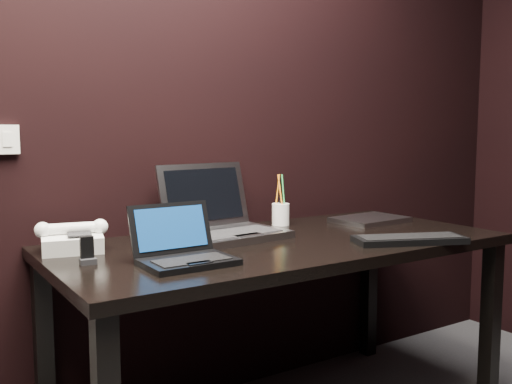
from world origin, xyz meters
TOP-DOWN VIEW (x-y plane):
  - wall_back at (0.00, 1.80)m, footprint 4.00×0.00m
  - desk at (0.30, 1.40)m, footprint 1.70×0.80m
  - netbook at (-0.18, 1.26)m, footprint 0.28×0.25m
  - silver_laptop at (0.14, 1.57)m, footprint 0.44×0.40m
  - ext_keyboard at (0.66, 1.10)m, footprint 0.43×0.29m
  - closed_laptop at (0.88, 1.53)m, footprint 0.33×0.25m
  - desk_phone at (-0.42, 1.62)m, footprint 0.25×0.22m
  - mobile_phone at (-0.43, 1.41)m, footprint 0.05×0.05m
  - pen_cup at (0.49, 1.68)m, footprint 0.09×0.09m

SIDE VIEW (x-z plane):
  - desk at x=0.30m, z-range 0.29..1.03m
  - closed_laptop at x=0.88m, z-range 0.74..0.76m
  - ext_keyboard at x=0.66m, z-range 0.74..0.77m
  - mobile_phone at x=-0.43m, z-range 0.73..0.81m
  - netbook at x=-0.18m, z-range 0.69..0.86m
  - desk_phone at x=-0.42m, z-range 0.72..0.84m
  - pen_cup at x=0.49m, z-range 0.68..0.90m
  - silver_laptop at x=0.14m, z-range 0.65..0.93m
  - wall_back at x=0.00m, z-range -0.70..3.30m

